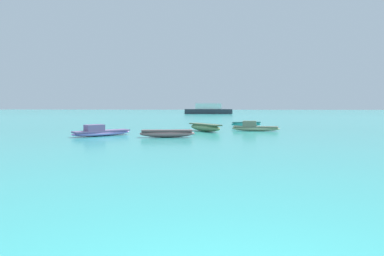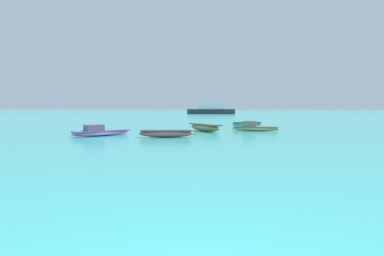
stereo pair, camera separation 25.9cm
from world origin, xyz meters
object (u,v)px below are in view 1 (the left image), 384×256
moored_boat_3 (167,133)px  moored_boat_0 (246,124)px  distant_ferry (209,110)px  moored_boat_2 (100,132)px  moored_boat_4 (205,127)px  moored_boat_1 (254,127)px

moored_boat_3 → moored_boat_0: bearing=55.8°
distant_ferry → moored_boat_3: bearing=-90.8°
moored_boat_2 → moored_boat_3: size_ratio=1.01×
moored_boat_0 → distant_ferry: (-4.30, 38.56, 0.61)m
moored_boat_4 → distant_ferry: bearing=145.1°
moored_boat_2 → moored_boat_3: bearing=-52.1°
moored_boat_4 → distant_ferry: size_ratio=0.33×
moored_boat_0 → moored_boat_3: size_ratio=0.83×
moored_boat_0 → moored_boat_3: (-4.98, -9.66, 0.01)m
moored_boat_3 → distant_ferry: distant_ferry is taller
moored_boat_1 → moored_boat_3: 7.08m
moored_boat_0 → moored_boat_4: bearing=-132.8°
moored_boat_2 → moored_boat_4: (5.73, 3.90, 0.04)m
moored_boat_3 → distant_ferry: (0.68, 48.22, 0.59)m
moored_boat_1 → moored_boat_2: 10.02m
moored_boat_1 → moored_boat_3: (-5.15, -4.86, -0.02)m
moored_boat_2 → distant_ferry: (4.56, 47.69, 0.59)m
moored_boat_1 → moored_boat_4: 3.33m
moored_boat_4 → moored_boat_3: bearing=-59.2°
moored_boat_4 → moored_boat_0: bearing=112.6°
moored_boat_2 → moored_boat_0: bearing=1.5°
moored_boat_0 → moored_boat_2: 12.72m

